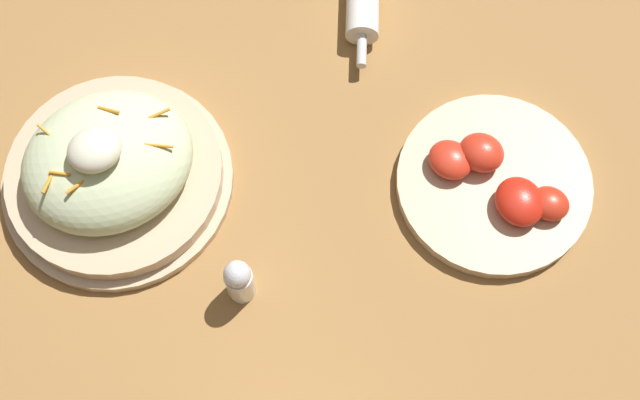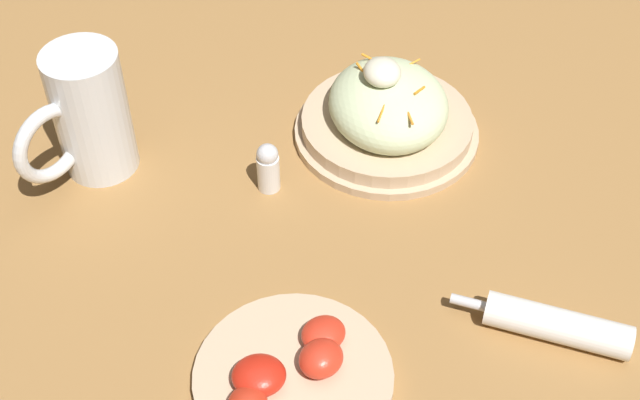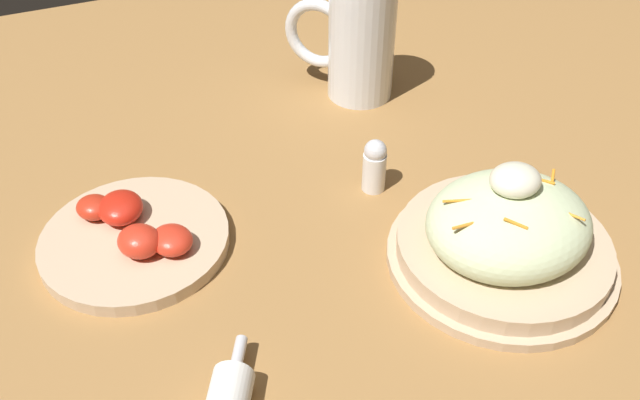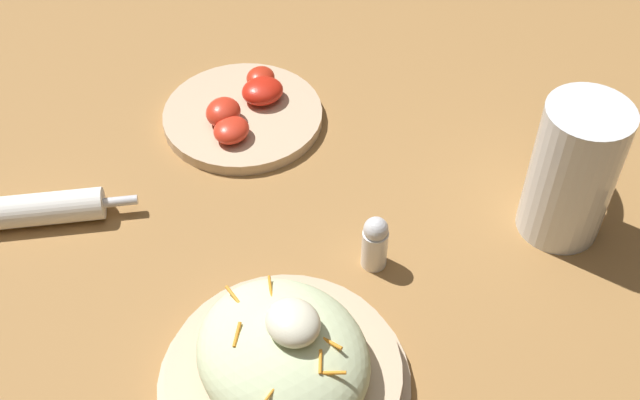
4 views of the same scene
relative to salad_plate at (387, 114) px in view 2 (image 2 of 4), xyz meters
name	(u,v)px [view 2 (image 2 of 4)]	position (x,y,z in m)	size (l,w,h in m)	color
ground_plane	(341,212)	(0.12, -0.08, -0.04)	(1.43, 1.43, 0.00)	#9E703D
salad_plate	(387,114)	(0.00, 0.00, 0.00)	(0.23, 0.23, 0.11)	#D1B28E
beer_mug	(90,120)	(-0.01, -0.35, 0.03)	(0.12, 0.13, 0.16)	white
napkin_roll	(555,325)	(0.32, 0.10, -0.02)	(0.11, 0.17, 0.04)	white
tomato_plate	(292,375)	(0.33, -0.17, -0.02)	(0.19, 0.19, 0.04)	#D1B28E
salt_shaker	(268,167)	(0.06, -0.16, 0.00)	(0.03, 0.03, 0.06)	white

